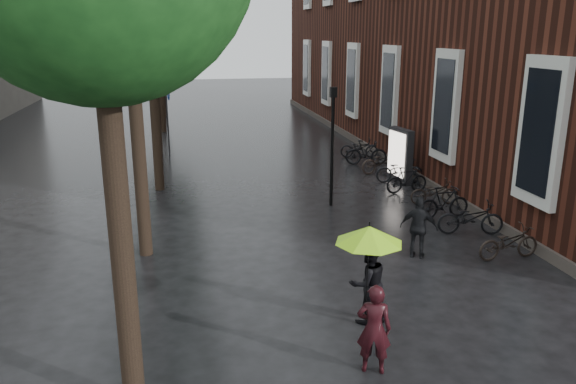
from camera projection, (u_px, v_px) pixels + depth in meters
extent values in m
cube|color=#38160F|center=(463.00, 17.00, 26.82)|extent=(10.00, 33.00, 12.00)
cube|color=silver|center=(542.00, 132.00, 13.50)|extent=(0.25, 1.60, 3.60)
cube|color=black|center=(538.00, 132.00, 13.49)|extent=(0.10, 1.20, 3.00)
cube|color=silver|center=(447.00, 106.00, 18.22)|extent=(0.25, 1.60, 3.60)
cube|color=black|center=(444.00, 106.00, 18.20)|extent=(0.10, 1.20, 3.00)
cube|color=silver|center=(390.00, 91.00, 22.93)|extent=(0.25, 1.60, 3.60)
cube|color=black|center=(388.00, 91.00, 22.91)|extent=(0.10, 1.20, 3.00)
cube|color=silver|center=(353.00, 80.00, 27.65)|extent=(0.25, 1.60, 3.60)
cube|color=black|center=(351.00, 80.00, 27.63)|extent=(0.10, 1.20, 3.00)
cube|color=silver|center=(327.00, 73.00, 32.36)|extent=(0.25, 1.60, 3.60)
cube|color=black|center=(325.00, 73.00, 32.34)|extent=(0.10, 1.20, 3.00)
cube|color=silver|center=(307.00, 68.00, 37.08)|extent=(0.25, 1.60, 3.60)
cube|color=black|center=(306.00, 68.00, 37.06)|extent=(0.10, 1.20, 3.00)
cube|color=#3F3833|center=(361.00, 141.00, 27.52)|extent=(0.40, 33.00, 0.30)
cylinder|color=black|center=(123.00, 259.00, 7.69)|extent=(0.32, 0.32, 4.68)
cylinder|color=black|center=(140.00, 166.00, 13.35)|extent=(0.32, 0.32, 4.51)
cylinder|color=black|center=(155.00, 119.00, 18.98)|extent=(0.32, 0.32, 4.95)
cylinder|color=black|center=(156.00, 105.00, 24.69)|extent=(0.32, 0.32, 4.40)
cylinder|color=black|center=(161.00, 88.00, 30.31)|extent=(0.32, 0.32, 4.79)
cylinder|color=black|center=(162.00, 81.00, 35.99)|extent=(0.32, 0.32, 4.57)
imported|color=black|center=(374.00, 329.00, 8.97)|extent=(0.65, 0.54, 1.53)
imported|color=black|center=(368.00, 283.00, 10.52)|extent=(0.88, 0.75, 1.59)
cylinder|color=black|center=(367.00, 275.00, 9.57)|extent=(0.02, 0.02, 1.49)
cone|color=#9FF519|center=(369.00, 235.00, 9.37)|extent=(1.17, 1.17, 0.30)
cylinder|color=black|center=(370.00, 224.00, 9.32)|extent=(0.02, 0.02, 0.08)
imported|color=black|center=(419.00, 227.00, 13.57)|extent=(0.97, 0.80, 1.54)
imported|color=black|center=(509.00, 243.00, 13.56)|extent=(1.64, 0.67, 0.84)
imported|color=black|center=(471.00, 218.00, 15.22)|extent=(1.86, 1.00, 0.93)
imported|color=black|center=(444.00, 203.00, 16.50)|extent=(1.65, 0.56, 0.98)
imported|color=black|center=(434.00, 192.00, 17.87)|extent=(1.60, 0.70, 0.81)
imported|color=black|center=(407.00, 180.00, 19.15)|extent=(1.56, 0.58, 0.91)
imported|color=black|center=(400.00, 170.00, 20.47)|extent=(1.81, 0.82, 0.92)
imported|color=black|center=(382.00, 161.00, 21.78)|extent=(1.88, 0.94, 0.95)
imported|color=black|center=(366.00, 153.00, 23.17)|extent=(1.77, 0.81, 1.03)
imported|color=black|center=(359.00, 148.00, 24.49)|extent=(1.71, 0.91, 0.86)
cube|color=black|center=(400.00, 155.00, 20.49)|extent=(0.27, 1.30, 1.96)
cube|color=white|center=(397.00, 154.00, 20.45)|extent=(0.04, 1.09, 1.61)
cylinder|color=black|center=(332.00, 152.00, 17.42)|extent=(0.10, 0.10, 3.48)
cube|color=black|center=(333.00, 92.00, 16.91)|extent=(0.19, 0.19, 0.30)
sphere|color=#FFE5B2|center=(333.00, 92.00, 16.91)|extent=(0.16, 0.16, 0.16)
cylinder|color=#262628|center=(168.00, 125.00, 24.87)|extent=(0.06, 0.06, 2.69)
cylinder|color=#0D3599|center=(169.00, 94.00, 24.51)|extent=(0.03, 0.54, 0.54)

